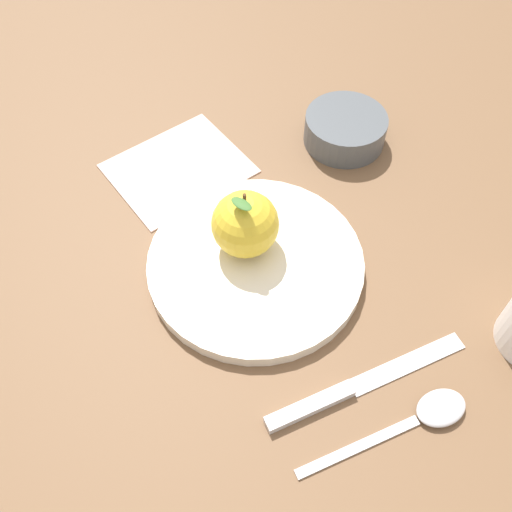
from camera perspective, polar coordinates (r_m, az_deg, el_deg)
name	(u,v)px	position (r m, az deg, el deg)	size (l,w,h in m)	color
ground_plane	(282,274)	(0.61, 2.59, -1.81)	(2.40, 2.40, 0.00)	brown
dinner_plate	(256,262)	(0.61, 0.00, -0.59)	(0.23, 0.23, 0.02)	silver
apple	(245,224)	(0.58, -1.09, 3.20)	(0.07, 0.07, 0.08)	gold
side_bowl	(345,127)	(0.73, 8.92, 12.61)	(0.10, 0.10, 0.04)	#4C5156
knife	(349,389)	(0.55, 9.31, -12.96)	(0.15, 0.17, 0.01)	silver
spoon	(423,416)	(0.56, 16.37, -15.08)	(0.12, 0.15, 0.01)	silver
linen_napkin	(178,168)	(0.71, -7.75, 8.71)	(0.13, 0.16, 0.00)	beige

